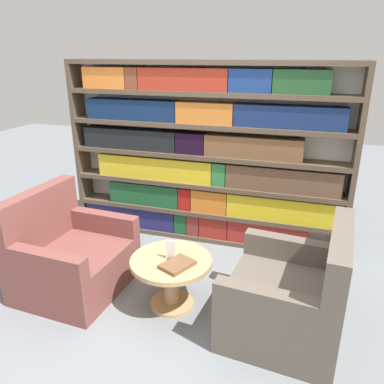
% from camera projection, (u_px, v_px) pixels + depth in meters
% --- Properties ---
extents(ground_plane, '(14.00, 14.00, 0.00)m').
position_uv_depth(ground_plane, '(159.00, 308.00, 3.16)').
color(ground_plane, slate).
extents(bookshelf, '(3.07, 0.30, 1.96)m').
position_uv_depth(bookshelf, '(204.00, 157.00, 4.07)').
color(bookshelf, silver).
rests_on(bookshelf, ground_plane).
extents(armchair_left, '(0.88, 0.97, 0.90)m').
position_uv_depth(armchair_left, '(70.00, 258.00, 3.36)').
color(armchair_left, brown).
rests_on(armchair_left, ground_plane).
extents(armchair_right, '(0.91, 1.00, 0.90)m').
position_uv_depth(armchair_right, '(290.00, 298.00, 2.81)').
color(armchair_right, brown).
rests_on(armchair_right, ground_plane).
extents(coffee_table, '(0.67, 0.67, 0.44)m').
position_uv_depth(coffee_table, '(171.00, 272.00, 3.09)').
color(coffee_table, tan).
rests_on(coffee_table, ground_plane).
extents(table_sign, '(0.09, 0.06, 0.17)m').
position_uv_depth(table_sign, '(171.00, 251.00, 3.02)').
color(table_sign, black).
rests_on(table_sign, coffee_table).
extents(stray_book, '(0.27, 0.31, 0.03)m').
position_uv_depth(stray_book, '(177.00, 265.00, 2.94)').
color(stray_book, brown).
rests_on(stray_book, coffee_table).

